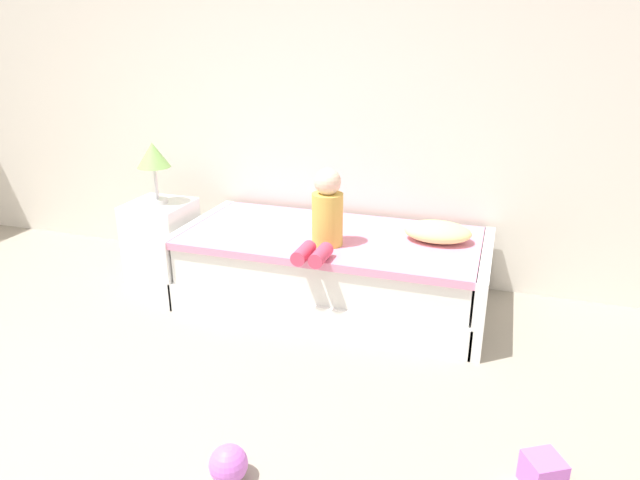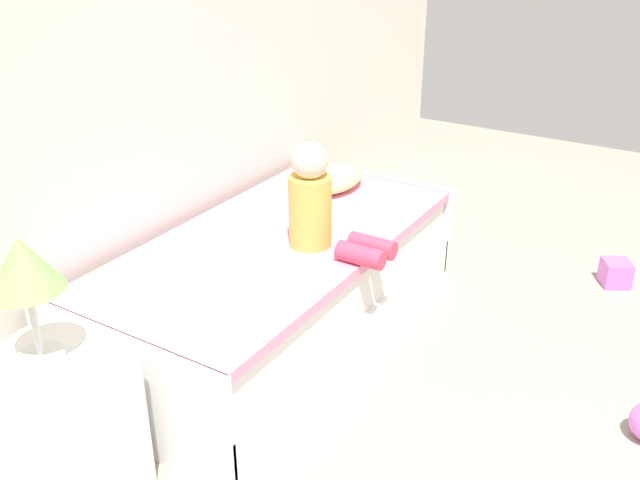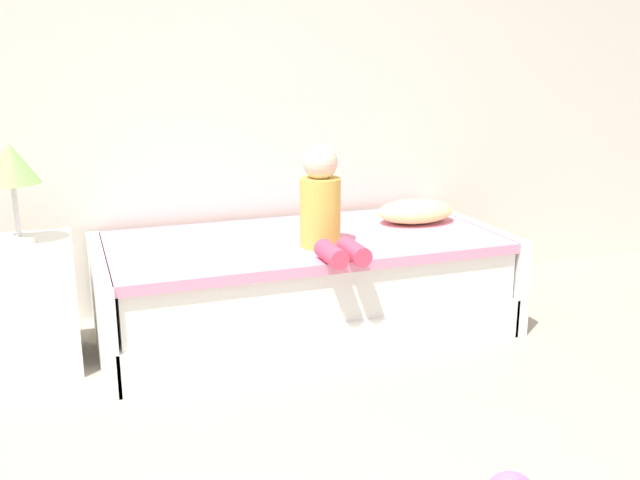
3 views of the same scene
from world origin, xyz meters
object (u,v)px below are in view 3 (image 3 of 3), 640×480
object	(u,v)px
bed	(304,284)
child_figure	(324,207)
table_lamp	(11,169)
pillow	(415,211)
nightstand	(27,305)

from	to	relation	value
bed	child_figure	size ratio (longest dim) A/B	4.14
bed	child_figure	xyz separation A→B (m)	(0.03, -0.23, 0.46)
table_lamp	pillow	world-z (taller)	table_lamp
bed	pillow	distance (m)	0.77
table_lamp	child_figure	size ratio (longest dim) A/B	0.88
pillow	child_figure	bearing A→B (deg)	-153.87
table_lamp	bed	bearing A→B (deg)	0.32
bed	nightstand	size ratio (longest dim) A/B	3.52
child_figure	pillow	xyz separation A→B (m)	(0.67, 0.33, -0.14)
nightstand	child_figure	world-z (taller)	child_figure
table_lamp	nightstand	bearing A→B (deg)	0.00
pillow	nightstand	bearing A→B (deg)	-176.99
pillow	table_lamp	bearing A→B (deg)	-176.99
bed	nightstand	bearing A→B (deg)	-179.68
child_figure	pillow	world-z (taller)	child_figure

